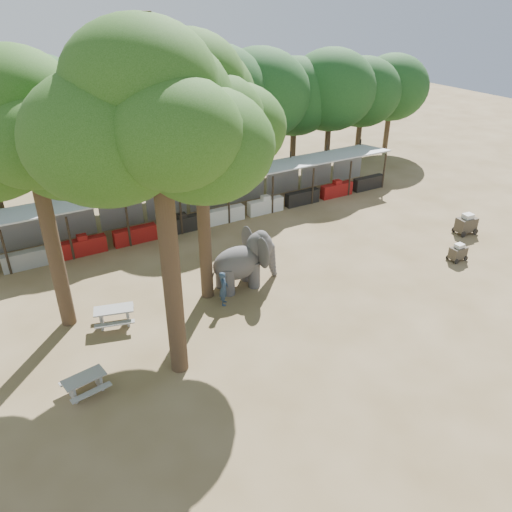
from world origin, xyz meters
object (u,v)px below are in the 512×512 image
yard_tree_back (192,106)px  elephant (245,260)px  cart_back (466,224)px  cart_front (458,252)px  picnic_table_far (114,314)px  yard_tree_left (23,129)px  yard_tree_center (150,119)px  picnic_table_near (85,383)px  handler (224,288)px

yard_tree_back → elephant: yard_tree_back is taller
cart_back → yard_tree_back: bearing=179.9°
cart_front → elephant: bearing=162.4°
cart_front → picnic_table_far: bearing=169.1°
yard_tree_left → cart_front: 20.87m
cart_front → yard_tree_center: bearing=-178.5°
yard_tree_back → cart_back: 17.76m
yard_tree_left → picnic_table_far: (1.81, -1.32, -7.68)m
picnic_table_near → picnic_table_far: picnic_table_far is taller
handler → cart_front: bearing=-70.7°
handler → cart_back: handler is taller
yard_tree_left → yard_tree_center: yard_tree_center is taller
picnic_table_near → cart_front: bearing=-9.4°
elephant → cart_back: size_ratio=2.58×
yard_tree_left → cart_front: bearing=-13.6°
cart_front → yard_tree_left: bearing=166.3°
picnic_table_near → picnic_table_far: 4.02m
picnic_table_near → yard_tree_center: bearing=-13.7°
handler → picnic_table_near: handler is taller
yard_tree_left → handler: yard_tree_left is taller
yard_tree_left → handler: 10.07m
handler → cart_front: size_ratio=1.70×
handler → cart_front: handler is taller
yard_tree_center → cart_back: (18.81, 2.42, -8.61)m
yard_tree_back → picnic_table_near: size_ratio=6.98×
picnic_table_near → picnic_table_far: size_ratio=0.85×
yard_tree_back → cart_back: yard_tree_back is taller
picnic_table_near → yard_tree_left: bearing=77.4°
elephant → picnic_table_far: size_ratio=1.77×
picnic_table_far → cart_front: (17.03, -3.25, -0.06)m
yard_tree_back → elephant: bearing=-5.1°
cart_back → cart_front: bearing=-140.6°
picnic_table_far → cart_front: bearing=4.4°
picnic_table_near → picnic_table_far: bearing=49.8°
yard_tree_left → picnic_table_far: yard_tree_left is taller
elephant → cart_back: 13.77m
yard_tree_back → yard_tree_left: bearing=170.5°
yard_tree_back → cart_front: (12.84, -3.57, -8.08)m
elephant → picnic_table_far: 6.37m
cart_front → cart_back: (2.97, 1.99, 0.14)m
elephant → picnic_table_far: elephant is taller
yard_tree_center → yard_tree_back: size_ratio=1.06×
yard_tree_left → elephant: 10.72m
picnic_table_near → cart_back: size_ratio=1.24×
yard_tree_center → elephant: yard_tree_center is taller
elephant → cart_front: size_ratio=3.53×
picnic_table_far → cart_front: size_ratio=2.00×
yard_tree_center → cart_front: yard_tree_center is taller
handler → cart_front: 12.59m
yard_tree_center → cart_front: 18.10m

